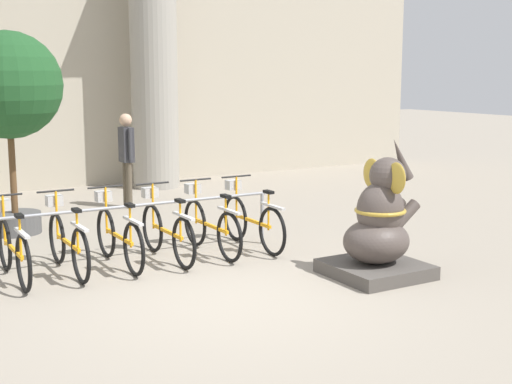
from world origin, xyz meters
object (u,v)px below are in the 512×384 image
at_px(bicycle_1, 67,241).
at_px(bicycle_4, 210,225).
at_px(bicycle_0, 13,248).
at_px(bicycle_2, 118,235).
at_px(bicycle_3, 166,230).
at_px(person_pedestrian, 127,151).
at_px(potted_tree, 8,91).
at_px(elephant_statue, 379,230).
at_px(bicycle_5, 252,220).

relative_size(bicycle_1, bicycle_4, 1.00).
distance_m(bicycle_0, bicycle_4, 2.64).
bearing_deg(bicycle_4, bicycle_2, 178.95).
bearing_deg(bicycle_1, bicycle_3, -1.92).
xyz_separation_m(person_pedestrian, potted_tree, (-2.27, -1.18, 1.15)).
bearing_deg(bicycle_0, person_pedestrian, 53.09).
bearing_deg(bicycle_2, elephant_statue, -38.27).
relative_size(bicycle_0, person_pedestrian, 1.00).
bearing_deg(elephant_statue, person_pedestrian, 100.55).
height_order(elephant_statue, person_pedestrian, person_pedestrian).
relative_size(bicycle_0, bicycle_5, 1.00).
distance_m(bicycle_5, elephant_statue, 2.14).
relative_size(bicycle_2, person_pedestrian, 1.00).
xyz_separation_m(bicycle_4, potted_tree, (-2.07, 2.64, 1.80)).
distance_m(bicycle_4, person_pedestrian, 3.88).
relative_size(bicycle_0, bicycle_2, 1.00).
distance_m(bicycle_3, bicycle_4, 0.66).
xyz_separation_m(bicycle_4, person_pedestrian, (0.20, 3.82, 0.65)).
relative_size(person_pedestrian, potted_tree, 0.56).
bearing_deg(potted_tree, person_pedestrian, 27.36).
bearing_deg(bicycle_2, bicycle_5, -0.82).
distance_m(bicycle_2, bicycle_4, 1.32).
height_order(person_pedestrian, potted_tree, potted_tree).
relative_size(bicycle_1, potted_tree, 0.56).
xyz_separation_m(bicycle_2, elephant_statue, (2.62, -2.06, 0.18)).
distance_m(bicycle_1, bicycle_5, 2.64).
height_order(bicycle_5, elephant_statue, elephant_statue).
bearing_deg(bicycle_1, person_pedestrian, 60.01).
bearing_deg(person_pedestrian, bicycle_5, -83.19).
bearing_deg(elephant_statue, bicycle_2, 141.73).
relative_size(bicycle_1, bicycle_2, 1.00).
bearing_deg(elephant_statue, bicycle_0, 152.28).
height_order(elephant_statue, potted_tree, potted_tree).
distance_m(bicycle_2, bicycle_3, 0.66).
distance_m(bicycle_1, person_pedestrian, 4.42).
distance_m(bicycle_0, person_pedestrian, 4.78).
height_order(bicycle_4, potted_tree, potted_tree).
distance_m(bicycle_1, bicycle_4, 1.98).
distance_m(bicycle_3, potted_tree, 3.50).
xyz_separation_m(bicycle_3, bicycle_4, (0.66, 0.01, 0.00)).
xyz_separation_m(bicycle_1, person_pedestrian, (2.18, 3.78, 0.65)).
bearing_deg(bicycle_1, bicycle_4, -0.88).
xyz_separation_m(bicycle_0, bicycle_2, (1.32, -0.00, 0.00)).
relative_size(elephant_statue, person_pedestrian, 0.99).
xyz_separation_m(bicycle_4, bicycle_5, (0.66, -0.00, 0.00)).
distance_m(bicycle_3, person_pedestrian, 3.98).
bearing_deg(person_pedestrian, bicycle_2, -111.90).
xyz_separation_m(bicycle_1, bicycle_3, (1.32, -0.04, 0.00)).
relative_size(bicycle_2, elephant_statue, 1.01).
bearing_deg(bicycle_3, bicycle_1, 178.08).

